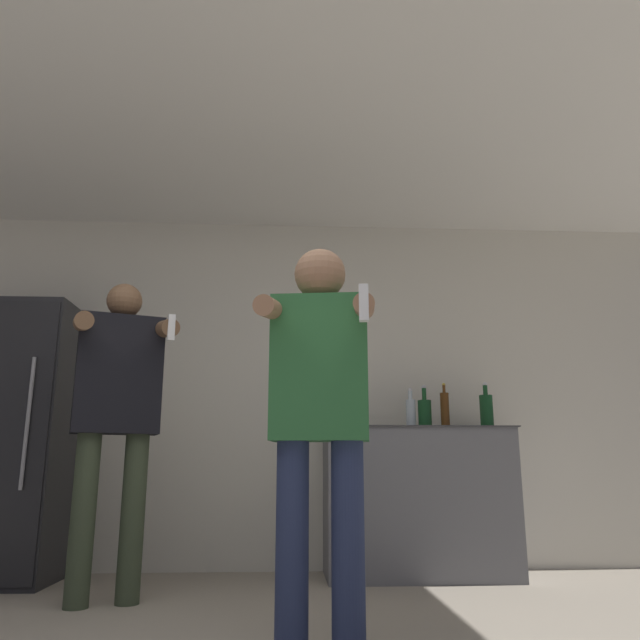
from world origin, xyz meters
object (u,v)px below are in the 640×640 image
(bottle_clear_vodka, at_px, (445,409))
(bottle_green_wine, at_px, (425,413))
(person_man_side, at_px, (117,403))
(bottle_tall_gin, at_px, (411,412))
(person_woman_foreground, at_px, (320,404))
(bottle_brown_liquor, at_px, (487,410))
(refrigerator, at_px, (12,440))

(bottle_clear_vodka, bearing_deg, bottle_green_wine, 180.00)
(bottle_green_wine, relative_size, person_man_side, 0.17)
(bottle_tall_gin, relative_size, person_man_side, 0.16)
(bottle_tall_gin, distance_m, person_man_side, 1.95)
(bottle_green_wine, height_order, person_woman_foreground, person_woman_foreground)
(bottle_clear_vodka, bearing_deg, person_man_side, -159.27)
(bottle_brown_liquor, bearing_deg, person_man_side, -161.69)
(bottle_clear_vodka, height_order, bottle_green_wine, bottle_clear_vodka)
(refrigerator, xyz_separation_m, bottle_tall_gin, (2.64, 0.05, 0.20))
(bottle_clear_vodka, distance_m, bottle_green_wine, 0.14)
(bottle_clear_vodka, bearing_deg, bottle_brown_liquor, 0.00)
(bottle_green_wine, xyz_separation_m, person_man_side, (-1.89, -0.77, -0.03))
(bottle_clear_vodka, xyz_separation_m, person_woman_foreground, (-0.96, -1.71, -0.14))
(person_man_side, bearing_deg, person_woman_foreground, -41.33)
(bottle_brown_liquor, bearing_deg, bottle_clear_vodka, 180.00)
(refrigerator, distance_m, bottle_green_wine, 2.75)
(bottle_clear_vodka, bearing_deg, person_woman_foreground, -119.28)
(bottle_brown_liquor, relative_size, bottle_tall_gin, 1.17)
(refrigerator, distance_m, person_woman_foreground, 2.54)
(refrigerator, height_order, bottle_tall_gin, refrigerator)
(bottle_clear_vodka, xyz_separation_m, bottle_brown_liquor, (0.29, 0.00, -0.00))
(bottle_green_wine, height_order, bottle_brown_liquor, bottle_brown_liquor)
(bottle_brown_liquor, distance_m, bottle_tall_gin, 0.53)
(refrigerator, xyz_separation_m, bottle_brown_liquor, (3.17, 0.05, 0.21))
(bottle_green_wine, bearing_deg, bottle_brown_liquor, -0.00)
(bottle_brown_liquor, distance_m, person_man_side, 2.45)
(refrigerator, height_order, bottle_green_wine, refrigerator)
(refrigerator, bearing_deg, person_man_side, -40.42)
(bottle_green_wine, distance_m, bottle_brown_liquor, 0.43)
(person_man_side, bearing_deg, bottle_tall_gin, 23.21)
(bottle_brown_liquor, relative_size, person_woman_foreground, 0.20)
(person_man_side, bearing_deg, bottle_brown_liquor, 18.31)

